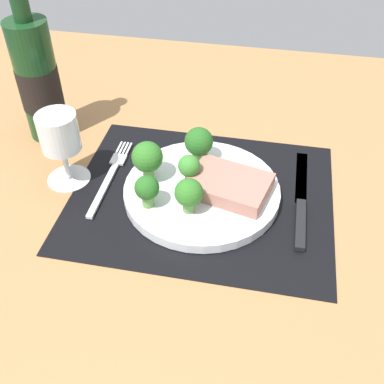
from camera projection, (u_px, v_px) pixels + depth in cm
name	position (u px, v px, depth cm)	size (l,w,h in cm)	color
ground_plane	(202.00, 203.00, 74.29)	(140.00, 110.00, 3.00)	#996D42
placemat	(202.00, 195.00, 73.18)	(40.45, 32.83, 0.30)	black
plate	(202.00, 191.00, 72.54)	(24.24, 24.24, 1.60)	silver
steak	(229.00, 187.00, 70.36)	(11.93, 8.54, 2.32)	#9E6B5B
broccoli_back_left	(189.00, 194.00, 66.02)	(4.16, 4.16, 5.56)	#5B8942
broccoli_near_steak	(189.00, 167.00, 70.68)	(3.41, 3.41, 5.08)	#5B8942
broccoli_near_fork	(199.00, 142.00, 74.68)	(4.64, 4.64, 6.07)	#6B994C
broccoli_center	(147.00, 158.00, 70.88)	(4.82, 4.82, 6.65)	#5B8942
broccoli_front_edge	(147.00, 189.00, 66.94)	(3.64, 3.64, 5.24)	#5B8942
fork	(110.00, 176.00, 76.15)	(2.40, 19.20, 0.50)	silver
knife	(301.00, 204.00, 71.09)	(1.80, 23.00, 0.80)	black
wine_bottle	(38.00, 80.00, 78.96)	(7.13, 7.13, 28.68)	#143819
wine_glass	(61.00, 136.00, 71.21)	(7.00, 7.00, 12.23)	silver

